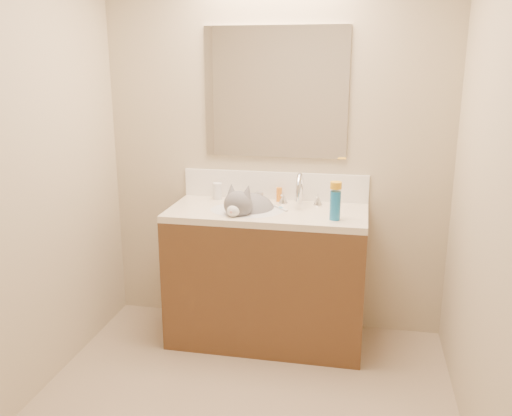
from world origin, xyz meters
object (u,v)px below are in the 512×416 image
at_px(cat, 247,211).
at_px(spray_can, 335,205).
at_px(vanity_cabinet, 267,279).
at_px(basin, 247,221).
at_px(faucet, 300,192).
at_px(silver_jar, 259,197).
at_px(pill_bottle, 217,191).
at_px(amber_bottle, 279,194).

xyz_separation_m(cat, spray_can, (0.54, -0.14, 0.10)).
xyz_separation_m(vanity_cabinet, basin, (-0.12, -0.03, 0.38)).
xyz_separation_m(faucet, cat, (-0.30, -0.14, -0.10)).
bearing_deg(cat, faucet, 35.08).
distance_m(basin, silver_jar, 0.24).
distance_m(basin, pill_bottle, 0.35).
height_order(basin, spray_can, spray_can).
bearing_deg(faucet, silver_jar, 170.83).
height_order(vanity_cabinet, spray_can, spray_can).
xyz_separation_m(cat, pill_bottle, (-0.24, 0.19, 0.07)).
bearing_deg(basin, pill_bottle, 138.08).
bearing_deg(cat, spray_can, -3.42).
relative_size(vanity_cabinet, spray_can, 7.24).
height_order(vanity_cabinet, faucet, faucet).
bearing_deg(basin, faucet, 29.12).
bearing_deg(silver_jar, basin, -98.95).
bearing_deg(basin, cat, 97.51).
bearing_deg(cat, silver_jar, 89.18).
bearing_deg(pill_bottle, cat, -38.24).
distance_m(faucet, cat, 0.35).
distance_m(basin, amber_bottle, 0.31).
distance_m(silver_jar, spray_can, 0.59).
xyz_separation_m(faucet, amber_bottle, (-0.14, 0.07, -0.04)).
distance_m(faucet, silver_jar, 0.28).
relative_size(cat, pill_bottle, 4.48).
height_order(pill_bottle, silver_jar, pill_bottle).
height_order(silver_jar, amber_bottle, amber_bottle).
bearing_deg(amber_bottle, pill_bottle, -176.78).
bearing_deg(amber_bottle, cat, -127.45).
relative_size(cat, amber_bottle, 5.26).
relative_size(silver_jar, amber_bottle, 0.68).
relative_size(vanity_cabinet, pill_bottle, 11.23).
bearing_deg(basin, amber_bottle, 56.79).
bearing_deg(silver_jar, faucet, -9.17).
relative_size(vanity_cabinet, basin, 2.67).
height_order(faucet, pill_bottle, faucet).
relative_size(basin, silver_jar, 7.26).
height_order(pill_bottle, amber_bottle, pill_bottle).
bearing_deg(pill_bottle, silver_jar, -1.89).
bearing_deg(cat, amber_bottle, 63.35).
bearing_deg(faucet, vanity_cabinet, -142.71).
xyz_separation_m(basin, cat, (-0.00, 0.03, 0.05)).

